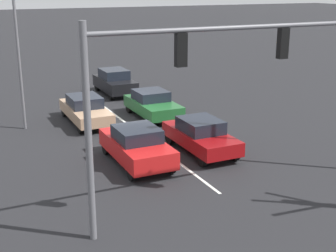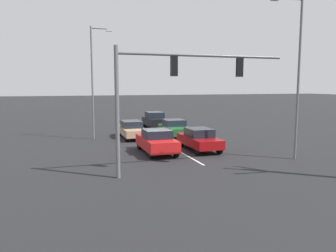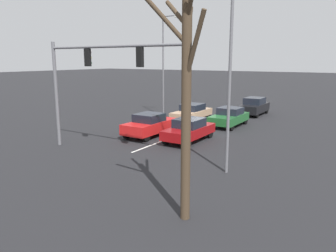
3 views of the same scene
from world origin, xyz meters
name	(u,v)px [view 1 (image 1 of 3)]	position (x,y,z in m)	size (l,w,h in m)	color
ground_plane	(129,126)	(0.00, 0.00, 0.00)	(240.00, 240.00, 0.00)	black
lane_stripe_left_divider	(140,134)	(0.00, 1.55, 0.01)	(0.12, 15.10, 0.01)	silver
car_maroon_leftlane_front	(201,135)	(-1.44, 5.02, 0.76)	(1.76, 4.24, 1.48)	maroon
car_red_midlane_front	(137,145)	(1.58, 5.13, 0.78)	(1.86, 4.23, 1.55)	red
car_darkgreen_leftlane_second	(152,104)	(-1.74, -0.97, 0.74)	(1.90, 4.13, 1.46)	#1E5928
car_tan_midlane_second	(85,109)	(1.88, -1.49, 0.73)	(1.75, 4.58, 1.43)	tan
car_black_leftlane_third	(115,82)	(-1.69, -7.21, 0.83)	(1.81, 4.14, 1.64)	black
traffic_signal_gantry	(176,77)	(2.25, 10.08, 4.53)	(8.81, 0.37, 6.18)	slate
street_lamp_right_shoulder	(19,27)	(4.81, -1.72, 5.08)	(1.72, 0.24, 8.96)	slate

